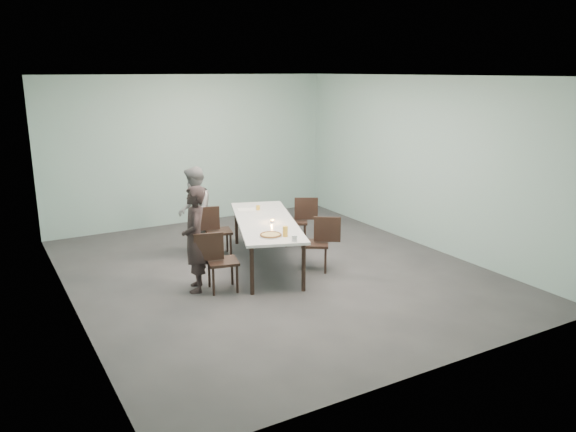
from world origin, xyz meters
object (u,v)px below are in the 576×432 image
table (266,224)px  chair_near_left (217,257)px  water_tumbler (294,238)px  chair_far_right (300,218)px  pizza (271,235)px  amber_tumbler (258,208)px  beer_glass (285,231)px  tealight (272,222)px  chair_far_left (214,228)px  side_plate (276,231)px  diner_near (195,239)px  diner_far (194,211)px  chair_near_right (320,239)px

table → chair_near_left: bearing=-150.1°
water_tumbler → chair_far_right: bearing=57.0°
pizza → amber_tumbler: amber_tumbler is taller
beer_glass → tealight: (0.18, 0.76, -0.05)m
table → pizza: bearing=-113.0°
chair_far_left → chair_far_right: 1.62m
chair_far_right → side_plate: (-1.20, -1.31, 0.25)m
diner_near → side_plate: bearing=101.1°
diner_near → beer_glass: (1.20, -0.48, 0.06)m
chair_far_left → pizza: 1.69m
table → diner_far: size_ratio=1.82×
side_plate → beer_glass: bearing=-92.9°
side_plate → chair_far_left: bearing=105.5°
diner_near → chair_far_left: bearing=167.2°
chair_near_right → pizza: size_ratio=2.56×
tealight → chair_near_right: bearing=-36.3°
chair_near_left → chair_near_right: (1.75, 0.00, 0.00)m
chair_far_left → diner_near: bearing=-108.7°
side_plate → chair_near_left: bearing=-179.6°
pizza → water_tumbler: size_ratio=3.78×
diner_far → pizza: size_ratio=4.45×
chair_far_left → amber_tumbler: size_ratio=10.88×
tealight → amber_tumbler: (0.19, 0.86, 0.02)m
beer_glass → water_tumbler: bearing=-92.2°
table → chair_far_right: chair_far_right is taller
chair_near_right → amber_tumbler: bearing=-38.4°
diner_far → tealight: 1.53m
diner_near → tealight: (1.38, 0.27, 0.01)m
side_plate → amber_tumbler: amber_tumbler is taller
chair_far_left → chair_near_right: (1.19, -1.46, 0.00)m
diner_far → chair_far_right: bearing=101.1°
chair_near_left → pizza: (0.77, -0.19, 0.27)m
chair_near_right → chair_far_right: same height
chair_far_left → beer_glass: (0.39, -1.76, 0.32)m
chair_far_left → tealight: bearing=-46.9°
table → diner_far: (-0.79, 1.12, 0.06)m
chair_near_left → water_tumbler: size_ratio=9.67×
chair_far_right → side_plate: chair_far_right is taller
amber_tumbler → chair_far_left: bearing=168.7°
pizza → tealight: size_ratio=6.07×
table → beer_glass: size_ratio=18.34×
side_plate → water_tumbler: water_tumbler is taller
chair_far_left → chair_near_right: size_ratio=1.00×
beer_glass → amber_tumbler: (0.37, 1.61, -0.03)m
beer_glass → amber_tumbler: size_ratio=1.88×
pizza → beer_glass: (0.18, -0.11, 0.06)m
chair_near_right → tealight: chair_near_right is taller
water_tumbler → side_plate: bearing=87.4°
side_plate → amber_tumbler: size_ratio=2.25×
chair_near_left → amber_tumbler: 1.89m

